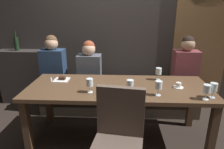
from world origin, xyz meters
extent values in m
plane|color=black|center=(0.00, 0.00, 0.00)|extent=(9.00, 9.00, 0.00)
cube|color=#383330|center=(0.00, 1.22, 1.50)|extent=(6.00, 0.12, 3.00)
cube|color=brown|center=(1.35, 1.15, 1.05)|extent=(0.90, 0.05, 2.10)
cube|color=#2F2B29|center=(-1.55, 1.04, 0.47)|extent=(1.10, 0.28, 0.95)
cube|color=#493422|center=(-1.03, -0.35, 0.35)|extent=(0.08, 0.08, 0.69)
cube|color=#493422|center=(1.03, -0.35, 0.35)|extent=(0.08, 0.08, 0.69)
cube|color=#493422|center=(-1.03, 0.35, 0.35)|extent=(0.08, 0.08, 0.69)
cube|color=#493422|center=(1.03, 0.35, 0.35)|extent=(0.08, 0.08, 0.69)
cube|color=brown|center=(0.00, 0.00, 0.72)|extent=(2.20, 0.84, 0.04)
cube|color=#40352A|center=(0.00, 0.70, 0.17)|extent=(2.50, 0.40, 0.35)
cube|color=brown|center=(0.00, 0.70, 0.40)|extent=(2.50, 0.44, 0.10)
cube|color=brown|center=(0.03, -0.61, 0.74)|extent=(0.44, 0.13, 0.48)
cube|color=navy|center=(-1.03, 0.68, 0.75)|extent=(0.36, 0.24, 0.59)
sphere|color=tan|center=(-1.03, 0.68, 1.13)|extent=(0.20, 0.20, 0.20)
sphere|color=brown|center=(-1.03, 0.69, 1.17)|extent=(0.18, 0.18, 0.18)
cube|color=#4C515B|center=(-0.46, 0.70, 0.71)|extent=(0.36, 0.24, 0.51)
sphere|color=#DBB293|center=(-0.46, 0.70, 1.05)|extent=(0.20, 0.20, 0.20)
sphere|color=brown|center=(-0.46, 0.71, 1.09)|extent=(0.18, 0.18, 0.18)
cube|color=brown|center=(1.00, 0.69, 0.75)|extent=(0.36, 0.24, 0.59)
sphere|color=tan|center=(1.00, 0.69, 1.14)|extent=(0.20, 0.20, 0.20)
sphere|color=black|center=(1.00, 0.70, 1.17)|extent=(0.18, 0.18, 0.18)
cylinder|color=black|center=(-1.76, 1.04, 1.06)|extent=(0.08, 0.08, 0.22)
cylinder|color=black|center=(-1.76, 1.04, 1.21)|extent=(0.03, 0.03, 0.09)
cylinder|color=black|center=(-1.76, 1.04, 1.27)|extent=(0.03, 0.03, 0.02)
cylinder|color=silver|center=(0.91, -0.32, 0.74)|extent=(0.06, 0.06, 0.00)
cylinder|color=silver|center=(0.91, -0.32, 0.78)|extent=(0.01, 0.01, 0.07)
cylinder|color=silver|center=(0.91, -0.32, 0.86)|extent=(0.08, 0.08, 0.08)
cylinder|color=maroon|center=(0.91, -0.32, 0.85)|extent=(0.07, 0.07, 0.05)
cylinder|color=silver|center=(0.52, 0.25, 0.74)|extent=(0.06, 0.06, 0.00)
cylinder|color=silver|center=(0.52, 0.25, 0.78)|extent=(0.01, 0.01, 0.07)
cylinder|color=silver|center=(0.52, 0.25, 0.86)|extent=(0.08, 0.08, 0.08)
cylinder|color=silver|center=(-0.32, -0.20, 0.74)|extent=(0.06, 0.06, 0.00)
cylinder|color=silver|center=(-0.32, -0.20, 0.78)|extent=(0.01, 0.01, 0.07)
cylinder|color=silver|center=(-0.32, -0.20, 0.86)|extent=(0.08, 0.08, 0.08)
cylinder|color=silver|center=(0.43, -0.24, 0.74)|extent=(0.06, 0.06, 0.00)
cylinder|color=silver|center=(0.43, -0.24, 0.78)|extent=(0.01, 0.01, 0.07)
cylinder|color=silver|center=(0.43, -0.24, 0.86)|extent=(0.08, 0.08, 0.08)
cylinder|color=silver|center=(1.00, -0.27, 0.74)|extent=(0.06, 0.06, 0.00)
cylinder|color=silver|center=(1.00, -0.27, 0.78)|extent=(0.01, 0.01, 0.07)
cylinder|color=silver|center=(1.00, -0.27, 0.86)|extent=(0.08, 0.08, 0.08)
cylinder|color=silver|center=(0.13, -0.22, 0.74)|extent=(0.06, 0.06, 0.00)
cylinder|color=silver|center=(0.13, -0.22, 0.78)|extent=(0.01, 0.01, 0.07)
cylinder|color=silver|center=(0.13, -0.22, 0.86)|extent=(0.08, 0.08, 0.08)
cylinder|color=gold|center=(0.13, -0.22, 0.83)|extent=(0.07, 0.07, 0.02)
cylinder|color=white|center=(0.71, -0.01, 0.74)|extent=(0.12, 0.12, 0.01)
cylinder|color=white|center=(0.71, -0.01, 0.78)|extent=(0.06, 0.06, 0.06)
cylinder|color=brown|center=(0.71, -0.01, 0.80)|extent=(0.05, 0.05, 0.01)
cube|color=white|center=(-0.75, 0.17, 0.74)|extent=(0.19, 0.19, 0.01)
cube|color=#381E14|center=(-0.74, 0.17, 0.77)|extent=(0.08, 0.06, 0.04)
cube|color=silver|center=(-0.89, 0.18, 0.74)|extent=(0.08, 0.16, 0.01)
camera|label=1|loc=(0.03, -2.23, 1.64)|focal=31.77mm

